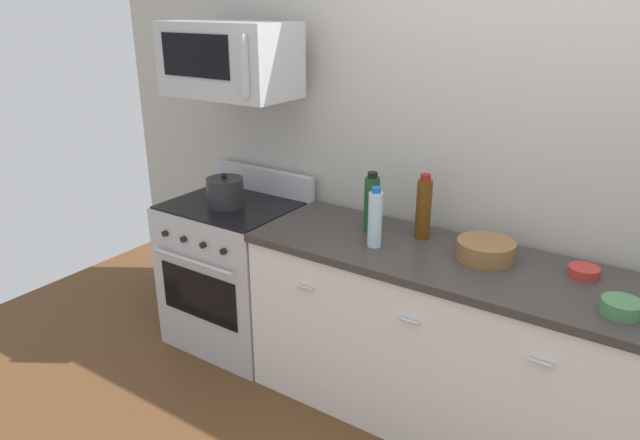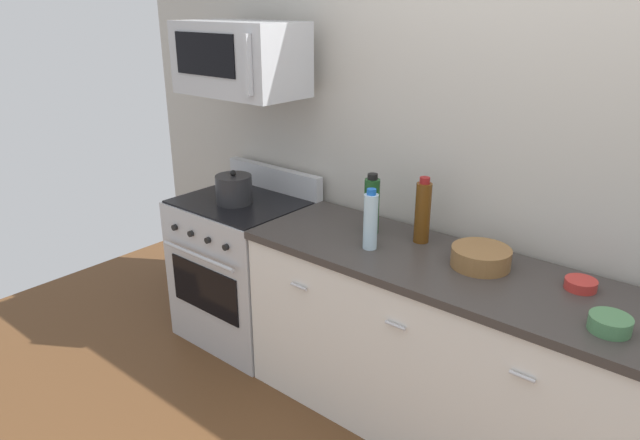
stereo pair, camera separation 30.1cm
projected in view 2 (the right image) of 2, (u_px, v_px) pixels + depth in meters
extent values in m
cube|color=#B7B2A8|center=(541.00, 164.00, 2.64)|extent=(5.56, 0.10, 2.70)
cube|color=silver|center=(482.00, 371.00, 2.68)|extent=(2.44, 0.62, 0.88)
cube|color=#383330|center=(492.00, 282.00, 2.51)|extent=(2.47, 0.65, 0.04)
cylinder|color=silver|center=(299.00, 287.00, 2.86)|extent=(0.10, 0.02, 0.02)
cylinder|color=silver|center=(395.00, 326.00, 2.52)|extent=(0.10, 0.02, 0.02)
cylinder|color=silver|center=(522.00, 377.00, 2.18)|extent=(0.10, 0.02, 0.02)
cube|color=#B7BABF|center=(245.00, 270.00, 3.64)|extent=(0.76, 0.64, 0.91)
cube|color=black|center=(204.00, 289.00, 3.41)|extent=(0.58, 0.01, 0.30)
cylinder|color=#B7BABF|center=(197.00, 256.00, 3.30)|extent=(0.61, 0.02, 0.02)
cube|color=#B7BABF|center=(274.00, 179.00, 3.65)|extent=(0.76, 0.06, 0.16)
cube|color=black|center=(241.00, 202.00, 3.47)|extent=(0.73, 0.61, 0.01)
cylinder|color=black|center=(175.00, 227.00, 3.42)|extent=(0.04, 0.02, 0.04)
cylinder|color=black|center=(191.00, 234.00, 3.33)|extent=(0.04, 0.02, 0.04)
cylinder|color=black|center=(208.00, 240.00, 3.23)|extent=(0.04, 0.02, 0.04)
cylinder|color=black|center=(226.00, 247.00, 3.14)|extent=(0.04, 0.02, 0.04)
cube|color=#B7BABF|center=(240.00, 59.00, 3.21)|extent=(0.74, 0.40, 0.40)
cube|color=black|center=(204.00, 54.00, 3.09)|extent=(0.48, 0.01, 0.22)
cube|color=#B7BABF|center=(248.00, 65.00, 2.87)|extent=(0.02, 0.04, 0.30)
cylinder|color=#59330F|center=(423.00, 213.00, 2.84)|extent=(0.08, 0.08, 0.31)
cylinder|color=maroon|center=(425.00, 180.00, 2.78)|extent=(0.05, 0.05, 0.03)
cylinder|color=#19471E|center=(372.00, 206.00, 2.95)|extent=(0.08, 0.08, 0.29)
cylinder|color=black|center=(373.00, 177.00, 2.89)|extent=(0.05, 0.05, 0.03)
cylinder|color=silver|center=(371.00, 222.00, 2.76)|extent=(0.07, 0.07, 0.28)
cylinder|color=blue|center=(372.00, 192.00, 2.71)|extent=(0.05, 0.05, 0.03)
cylinder|color=#B72D28|center=(581.00, 284.00, 2.41)|extent=(0.13, 0.13, 0.04)
torus|color=#B72D28|center=(581.00, 280.00, 2.40)|extent=(0.13, 0.13, 0.01)
cylinder|color=#B72D28|center=(580.00, 288.00, 2.41)|extent=(0.07, 0.07, 0.01)
cylinder|color=#477A4C|center=(610.00, 324.00, 2.10)|extent=(0.15, 0.15, 0.06)
torus|color=#477A4C|center=(611.00, 317.00, 2.09)|extent=(0.15, 0.15, 0.01)
cylinder|color=#477A4C|center=(609.00, 330.00, 2.11)|extent=(0.08, 0.08, 0.01)
cylinder|color=brown|center=(481.00, 257.00, 2.61)|extent=(0.27, 0.27, 0.09)
torus|color=brown|center=(482.00, 250.00, 2.59)|extent=(0.27, 0.27, 0.01)
cylinder|color=brown|center=(480.00, 265.00, 2.62)|extent=(0.15, 0.15, 0.01)
cylinder|color=#262628|center=(234.00, 189.00, 3.40)|extent=(0.22, 0.22, 0.17)
sphere|color=black|center=(233.00, 173.00, 3.37)|extent=(0.04, 0.04, 0.04)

